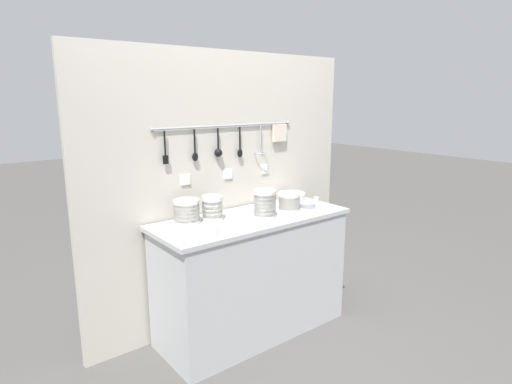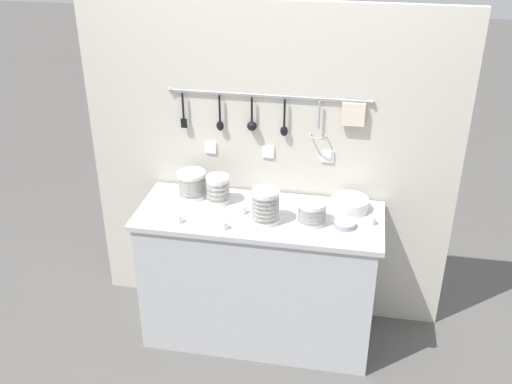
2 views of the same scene
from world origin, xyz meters
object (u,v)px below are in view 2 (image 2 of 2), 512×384
at_px(bowl_stack_back_corner, 218,189).
at_px(cup_mid_row, 243,210).
at_px(plate_stack, 350,204).
at_px(cup_back_left, 179,219).
at_px(steel_mixing_bowl, 345,224).
at_px(bowl_stack_short_front, 192,184).
at_px(cup_front_right, 224,225).
at_px(bowl_stack_tall_left, 265,206).
at_px(cup_beside_plates, 372,221).
at_px(bowl_stack_nested_right, 312,213).

height_order(bowl_stack_back_corner, cup_mid_row, bowl_stack_back_corner).
height_order(plate_stack, cup_back_left, plate_stack).
bearing_deg(steel_mixing_bowl, bowl_stack_short_front, 168.40).
relative_size(plate_stack, steel_mixing_bowl, 1.78).
height_order(plate_stack, cup_front_right, plate_stack).
distance_m(bowl_stack_tall_left, cup_beside_plates, 0.58).
xyz_separation_m(bowl_stack_back_corner, cup_back_left, (-0.16, -0.26, -0.06)).
bearing_deg(cup_mid_row, bowl_stack_tall_left, -25.17).
xyz_separation_m(bowl_stack_tall_left, bowl_stack_short_front, (-0.47, 0.21, -0.02)).
bearing_deg(bowl_stack_tall_left, cup_back_left, -168.32).
bearing_deg(bowl_stack_back_corner, cup_mid_row, -31.66).
xyz_separation_m(plate_stack, cup_beside_plates, (0.13, -0.14, -0.01)).
xyz_separation_m(plate_stack, cup_front_right, (-0.65, -0.33, -0.01)).
height_order(bowl_stack_short_front, bowl_stack_nested_right, bowl_stack_short_front).
relative_size(cup_beside_plates, cup_mid_row, 1.00).
height_order(bowl_stack_back_corner, steel_mixing_bowl, bowl_stack_back_corner).
bearing_deg(plate_stack, cup_mid_row, -165.43).
bearing_deg(bowl_stack_short_front, cup_beside_plates, -7.24).
height_order(bowl_stack_nested_right, cup_beside_plates, bowl_stack_nested_right).
height_order(bowl_stack_tall_left, bowl_stack_nested_right, bowl_stack_tall_left).
distance_m(bowl_stack_short_front, bowl_stack_back_corner, 0.17).
bearing_deg(bowl_stack_nested_right, cup_beside_plates, 8.57).
xyz_separation_m(bowl_stack_short_front, cup_beside_plates, (1.04, -0.13, -0.06)).
distance_m(bowl_stack_tall_left, bowl_stack_short_front, 0.52).
height_order(cup_beside_plates, cup_front_right, same).
bearing_deg(bowl_stack_nested_right, steel_mixing_bowl, -1.24).
distance_m(bowl_stack_short_front, cup_front_right, 0.43).
height_order(bowl_stack_short_front, cup_mid_row, bowl_stack_short_front).
relative_size(bowl_stack_short_front, cup_beside_plates, 3.60).
xyz_separation_m(bowl_stack_tall_left, steel_mixing_bowl, (0.43, 0.03, -0.08)).
xyz_separation_m(steel_mixing_bowl, cup_mid_row, (-0.57, 0.04, 0.01)).
height_order(bowl_stack_tall_left, cup_back_left, bowl_stack_tall_left).
bearing_deg(cup_mid_row, bowl_stack_short_front, 156.31).
relative_size(bowl_stack_tall_left, cup_beside_plates, 4.25).
bearing_deg(plate_stack, cup_beside_plates, -47.58).
height_order(bowl_stack_nested_right, plate_stack, bowl_stack_nested_right).
relative_size(bowl_stack_short_front, cup_mid_row, 3.60).
height_order(steel_mixing_bowl, cup_front_right, cup_front_right).
xyz_separation_m(bowl_stack_tall_left, cup_front_right, (-0.21, -0.11, -0.07)).
height_order(bowl_stack_tall_left, cup_beside_plates, bowl_stack_tall_left).
relative_size(bowl_stack_back_corner, bowl_stack_nested_right, 1.10).
bearing_deg(cup_mid_row, cup_beside_plates, 1.07).
height_order(bowl_stack_nested_right, cup_back_left, bowl_stack_nested_right).
height_order(bowl_stack_tall_left, cup_front_right, bowl_stack_tall_left).
bearing_deg(cup_front_right, cup_back_left, 175.93).
xyz_separation_m(steel_mixing_bowl, cup_back_left, (-0.89, -0.12, 0.01)).
bearing_deg(cup_front_right, bowl_stack_nested_right, 17.67).
bearing_deg(cup_beside_plates, bowl_stack_nested_right, -171.43).
height_order(cup_back_left, cup_mid_row, same).
xyz_separation_m(cup_front_right, cup_mid_row, (0.07, 0.18, 0.00)).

